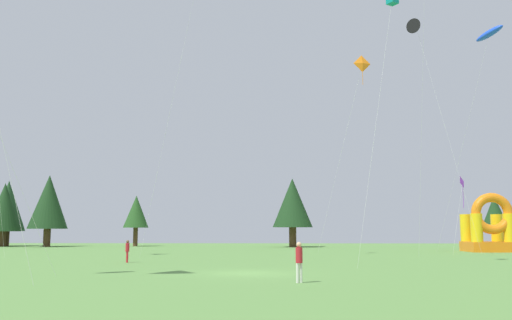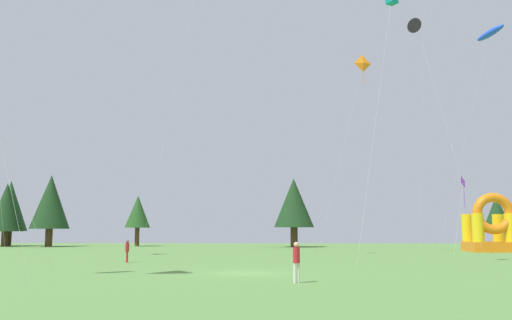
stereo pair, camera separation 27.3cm
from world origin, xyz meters
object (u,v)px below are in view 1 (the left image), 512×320
Objects in this scene: kite_purple_diamond at (463,183)px; inflatable_yellow_castle at (489,230)px; kite_orange_diamond at (362,65)px; kite_blue_parafoil at (489,34)px; person_near_camera at (127,249)px; kite_black_delta at (416,27)px; person_left_edge at (299,258)px.

inflatable_yellow_castle is at bearing 51.85° from kite_purple_diamond.
kite_blue_parafoil is (11.59, -1.77, 2.36)m from kite_orange_diamond.
kite_orange_diamond is 11.96m from kite_blue_parafoil.
kite_orange_diamond reaches higher than person_near_camera.
kite_black_delta is 1.29× the size of kite_orange_diamond.
person_left_edge is at bearing -170.50° from person_near_camera.
kite_blue_parafoil is at bearing 27.01° from person_left_edge.
kite_black_delta is 3.39× the size of kite_purple_diamond.
kite_orange_diamond is 0.89× the size of kite_blue_parafoil.
kite_orange_diamond reaches higher than kite_purple_diamond.
inflatable_yellow_castle reaches higher than person_left_edge.
inflatable_yellow_castle is at bearing 14.43° from kite_black_delta.
kite_blue_parafoil reaches higher than person_left_edge.
person_near_camera is (-28.43, -13.24, -5.75)m from kite_purple_diamond.
kite_purple_diamond reaches higher than person_near_camera.
kite_blue_parafoil is at bearing -100.28° from person_near_camera.
kite_blue_parafoil is (5.07, -6.15, -3.05)m from kite_black_delta.
kite_purple_diamond is (2.82, -3.71, -16.88)m from kite_black_delta.
person_left_edge is at bearing -105.87° from kite_orange_diamond.
person_near_camera is 0.26× the size of inflatable_yellow_castle.
inflatable_yellow_castle is (2.12, 8.00, -18.30)m from kite_blue_parafoil.
person_near_camera is at bearing -146.62° from kite_orange_diamond.
person_left_edge is (11.50, -14.11, 0.13)m from person_near_camera.
kite_orange_diamond reaches higher than person_left_edge.
kite_black_delta is at bearing 33.84° from kite_orange_diamond.
inflatable_yellow_castle is (32.80, 18.80, 1.29)m from person_near_camera.
kite_purple_diamond is 4.59× the size of person_near_camera.
kite_purple_diamond is at bearing 32.85° from person_left_edge.
kite_black_delta is 40.87m from person_left_edge.
inflatable_yellow_castle is at bearing 24.42° from kite_orange_diamond.
kite_orange_diamond is at bearing -146.16° from kite_black_delta.
kite_orange_diamond is at bearing -155.58° from inflatable_yellow_castle.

